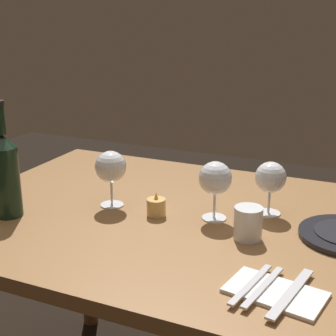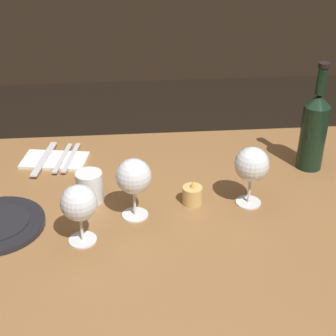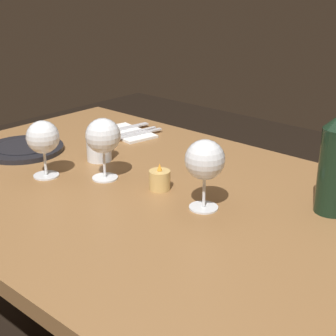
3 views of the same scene
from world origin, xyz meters
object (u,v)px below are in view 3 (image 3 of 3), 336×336
at_px(wine_glass_left, 205,161).
at_px(water_tumbler, 99,148).
at_px(wine_glass_right, 43,138).
at_px(table_knife, 121,129).
at_px(wine_glass_centre, 103,137).
at_px(fork_outer, 138,134).
at_px(dinner_plate, 23,149).
at_px(votive_candle, 160,180).
at_px(folded_napkin, 127,133).
at_px(fork_inner, 133,132).

xyz_separation_m(wine_glass_left, water_tumbler, (0.41, -0.05, -0.08)).
relative_size(wine_glass_right, table_knife, 0.71).
height_order(wine_glass_centre, fork_outer, wine_glass_centre).
distance_m(water_tumbler, fork_outer, 0.23).
height_order(wine_glass_centre, water_tumbler, wine_glass_centre).
bearing_deg(dinner_plate, votive_candle, -172.46).
bearing_deg(votive_candle, water_tumbler, -7.98).
bearing_deg(wine_glass_left, water_tumbler, -6.95).
distance_m(water_tumbler, table_knife, 0.27).
bearing_deg(wine_glass_left, table_knife, -25.92).
bearing_deg(wine_glass_centre, folded_napkin, -52.49).
bearing_deg(water_tumbler, wine_glass_left, 173.05).
relative_size(dinner_plate, fork_inner, 1.30).
height_order(wine_glass_right, table_knife, wine_glass_right).
height_order(votive_candle, table_knife, votive_candle).
xyz_separation_m(wine_glass_centre, table_knife, (0.26, -0.30, -0.10)).
bearing_deg(fork_outer, wine_glass_left, 150.45).
height_order(water_tumbler, fork_outer, water_tumbler).
bearing_deg(water_tumbler, wine_glass_right, 86.40).
bearing_deg(water_tumbler, fork_outer, -72.91).
relative_size(dinner_plate, fork_outer, 1.30).
xyz_separation_m(wine_glass_left, fork_outer, (0.48, -0.27, -0.10)).
bearing_deg(dinner_plate, water_tumbler, -155.46).
xyz_separation_m(folded_napkin, fork_outer, (-0.05, 0.00, 0.01)).
bearing_deg(votive_candle, folded_napkin, -34.04).
bearing_deg(fork_inner, wine_glass_left, 151.68).
bearing_deg(fork_outer, wine_glass_right, 98.27).
distance_m(wine_glass_right, fork_outer, 0.41).
bearing_deg(fork_outer, wine_glass_centre, 121.08).
distance_m(fork_inner, table_knife, 0.05).
relative_size(wine_glass_left, votive_candle, 2.41).
xyz_separation_m(wine_glass_left, wine_glass_right, (0.42, 0.12, -0.01)).
xyz_separation_m(dinner_plate, fork_outer, (-0.15, -0.32, 0.00)).
relative_size(wine_glass_centre, water_tumbler, 1.94).
distance_m(fork_outer, table_knife, 0.08).
distance_m(fork_inner, fork_outer, 0.02).
xyz_separation_m(wine_glass_left, table_knife, (0.56, -0.27, -0.10)).
relative_size(wine_glass_right, fork_inner, 0.83).
relative_size(water_tumbler, votive_candle, 1.22).
xyz_separation_m(wine_glass_right, water_tumbler, (-0.01, -0.17, -0.07)).
height_order(wine_glass_left, folded_napkin, wine_glass_left).
distance_m(wine_glass_centre, fork_inner, 0.38).
distance_m(votive_candle, dinner_plate, 0.49).
xyz_separation_m(water_tumbler, table_knife, (0.15, -0.22, -0.03)).
bearing_deg(dinner_plate, fork_inner, -111.82).
distance_m(water_tumbler, votive_candle, 0.27).
bearing_deg(fork_outer, dinner_plate, 64.47).
bearing_deg(wine_glass_centre, table_knife, -49.09).
distance_m(wine_glass_left, table_knife, 0.63).
relative_size(wine_glass_centre, folded_napkin, 0.77).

